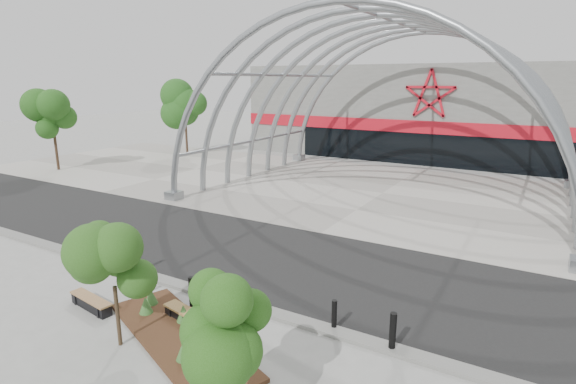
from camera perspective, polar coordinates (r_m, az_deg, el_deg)
ground at (r=15.01m, az=-7.92°, el=-12.95°), size 140.00×140.00×0.00m
road at (r=17.62m, az=-0.83°, el=-8.54°), size 140.00×7.00×0.02m
forecourt at (r=28.07m, az=11.92°, el=-0.16°), size 60.00×17.00×0.04m
kerb at (r=14.81m, az=-8.54°, el=-13.11°), size 60.00×0.50×0.12m
arena_building at (r=44.75m, az=19.68°, el=9.72°), size 34.00×15.24×8.00m
vault_canopy at (r=28.07m, az=11.92°, el=-0.16°), size 20.80×15.80×20.36m
planting_bed at (r=13.01m, az=-13.66°, el=-17.08°), size 6.06×3.80×0.61m
street_tree_0 at (r=12.23m, az=-21.44°, el=-8.26°), size 1.43×1.43×3.26m
street_tree_1 at (r=8.97m, az=-8.33°, el=-15.64°), size 1.39×1.39×3.30m
bench_0 at (r=15.28m, az=-23.71°, el=-12.81°), size 1.83×0.62×0.38m
bench_1 at (r=13.51m, az=-12.35°, el=-15.47°), size 2.00×0.77×0.41m
bollard_0 at (r=17.18m, az=-18.90°, el=-8.03°), size 0.17×0.17×1.08m
bollard_1 at (r=15.31m, az=-19.09°, el=-11.25°), size 0.14×0.14×0.87m
bollard_2 at (r=14.25m, az=-12.14°, el=-12.41°), size 0.16×0.16×1.02m
bollard_3 at (r=12.93m, az=5.88°, el=-15.33°), size 0.15×0.15×0.92m
bollard_4 at (r=12.25m, az=13.15°, el=-16.99°), size 0.17×0.17×1.09m
bg_tree_0 at (r=41.67m, az=-12.99°, el=10.80°), size 3.00×3.00×6.45m
bg_tree_2 at (r=38.42m, az=-27.74°, el=8.14°), size 2.55×2.55×5.38m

